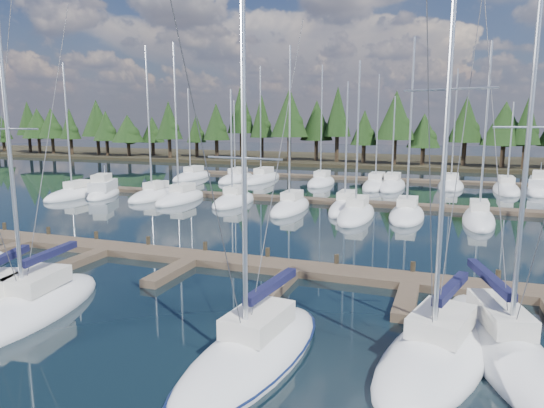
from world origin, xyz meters
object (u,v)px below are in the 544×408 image
at_px(front_sailboat_4, 253,354).
at_px(motor_yacht_left, 103,192).
at_px(front_sailboat_3, 32,307).
at_px(front_sailboat_6, 503,347).
at_px(motor_yacht_right, 539,189).
at_px(front_sailboat_5, 436,355).
at_px(main_dock, 192,261).

relative_size(front_sailboat_4, motor_yacht_left, 1.53).
relative_size(front_sailboat_3, front_sailboat_6, 0.98).
distance_m(front_sailboat_4, motor_yacht_left, 40.54).
bearing_deg(motor_yacht_right, front_sailboat_5, -102.28).
xyz_separation_m(front_sailboat_6, motor_yacht_left, (-37.06, 24.88, 0.15)).
height_order(front_sailboat_4, motor_yacht_left, front_sailboat_4).
bearing_deg(front_sailboat_4, front_sailboat_5, 19.12).
distance_m(main_dock, front_sailboat_3, 9.09).
height_order(motor_yacht_left, motor_yacht_right, motor_yacht_right).
bearing_deg(main_dock, front_sailboat_4, -50.81).
distance_m(front_sailboat_3, front_sailboat_5, 16.25).
distance_m(main_dock, motor_yacht_right, 43.93).
height_order(front_sailboat_3, front_sailboat_4, front_sailboat_3).
height_order(front_sailboat_3, front_sailboat_6, front_sailboat_6).
relative_size(main_dock, front_sailboat_6, 3.08).
relative_size(main_dock, front_sailboat_3, 3.13).
bearing_deg(main_dock, front_sailboat_3, -107.84).
height_order(front_sailboat_3, motor_yacht_right, front_sailboat_3).
distance_m(main_dock, motor_yacht_left, 28.70).
xyz_separation_m(front_sailboat_5, motor_yacht_right, (9.70, 44.59, 0.16)).
distance_m(front_sailboat_6, motor_yacht_right, 43.88).
relative_size(front_sailboat_6, motor_yacht_right, 1.66).
distance_m(front_sailboat_3, front_sailboat_4, 10.36).
xyz_separation_m(front_sailboat_4, front_sailboat_5, (5.85, 2.03, 0.03)).
bearing_deg(front_sailboat_6, front_sailboat_3, -171.37).
bearing_deg(motor_yacht_right, front_sailboat_3, -119.37).
bearing_deg(front_sailboat_5, motor_yacht_left, 143.06).
xyz_separation_m(front_sailboat_4, front_sailboat_6, (8.00, 3.40, 0.02)).
distance_m(motor_yacht_left, motor_yacht_right, 48.24).
bearing_deg(main_dock, front_sailboat_5, -28.38).
relative_size(front_sailboat_5, motor_yacht_left, 1.98).
bearing_deg(motor_yacht_right, front_sailboat_4, -108.45).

